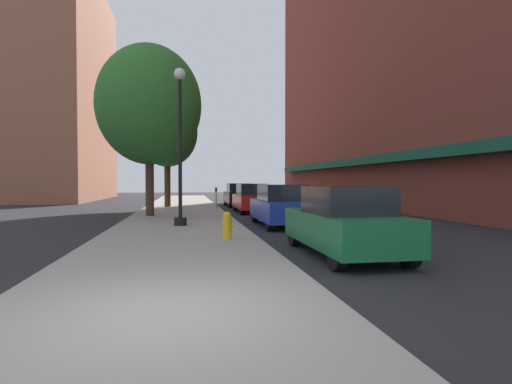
% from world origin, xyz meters
% --- Properties ---
extents(ground_plane, '(90.00, 90.00, 0.00)m').
position_xyz_m(ground_plane, '(4.00, 18.00, 0.00)').
color(ground_plane, '#232326').
extents(sidewalk_slab, '(4.80, 50.00, 0.12)m').
position_xyz_m(sidewalk_slab, '(0.00, 19.00, 0.06)').
color(sidewalk_slab, gray).
rests_on(sidewalk_slab, ground).
extents(building_right_brick, '(6.80, 40.00, 28.86)m').
position_xyz_m(building_right_brick, '(14.99, 22.00, 14.41)').
color(building_right_brick, brown).
rests_on(building_right_brick, ground).
extents(building_far_background, '(6.80, 18.00, 21.17)m').
position_xyz_m(building_far_background, '(-11.01, 37.00, 10.56)').
color(building_far_background, '#9E6047').
rests_on(building_far_background, ground).
extents(lamppost, '(0.48, 0.48, 5.90)m').
position_xyz_m(lamppost, '(0.06, 10.29, 3.20)').
color(lamppost, black).
rests_on(lamppost, sidewalk_slab).
extents(fire_hydrant, '(0.33, 0.26, 0.79)m').
position_xyz_m(fire_hydrant, '(1.43, 6.34, 0.52)').
color(fire_hydrant, gold).
rests_on(fire_hydrant, sidewalk_slab).
extents(parking_meter_near, '(0.14, 0.09, 1.31)m').
position_xyz_m(parking_meter_near, '(2.05, 19.11, 0.95)').
color(parking_meter_near, slate).
rests_on(parking_meter_near, sidewalk_slab).
extents(tree_near, '(3.97, 3.97, 7.20)m').
position_xyz_m(tree_near, '(-0.94, 22.10, 5.02)').
color(tree_near, '#422D1E').
rests_on(tree_near, sidewalk_slab).
extents(tree_mid, '(5.01, 5.01, 8.25)m').
position_xyz_m(tree_mid, '(-1.47, 14.99, 5.48)').
color(tree_mid, '#422D1E').
rests_on(tree_mid, sidewalk_slab).
extents(car_green, '(1.80, 4.30, 1.66)m').
position_xyz_m(car_green, '(4.00, 3.96, 0.81)').
color(car_green, black).
rests_on(car_green, ground).
extents(car_blue, '(1.80, 4.30, 1.66)m').
position_xyz_m(car_blue, '(4.00, 10.48, 0.81)').
color(car_blue, black).
rests_on(car_blue, ground).
extents(car_red, '(1.80, 4.30, 1.66)m').
position_xyz_m(car_red, '(4.00, 17.70, 0.81)').
color(car_red, black).
rests_on(car_red, ground).
extents(car_black, '(1.80, 4.30, 1.66)m').
position_xyz_m(car_black, '(4.00, 23.60, 0.81)').
color(car_black, black).
rests_on(car_black, ground).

